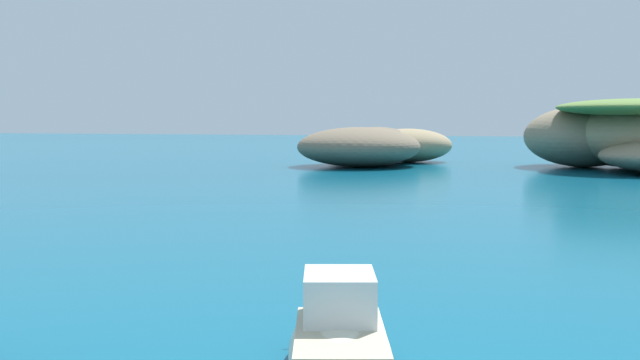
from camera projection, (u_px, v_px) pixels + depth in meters
The scene contains 2 objects.
islet_small at pixel (375, 146), 80.95m from camera, with size 16.35×22.29×3.76m.
motorboat_cream at pixel (340, 343), 14.38m from camera, with size 3.54×6.49×1.84m.
Camera 1 is at (7.43, -5.01, 4.65)m, focal length 45.05 mm.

